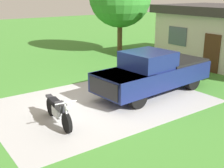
# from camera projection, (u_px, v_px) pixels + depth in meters

# --- Properties ---
(ground_plane) EXTENTS (80.00, 80.00, 0.00)m
(ground_plane) POSITION_uv_depth(u_px,v_px,m) (102.00, 103.00, 11.72)
(ground_plane) COLOR #428431
(driveway_pad) EXTENTS (5.75, 8.54, 0.01)m
(driveway_pad) POSITION_uv_depth(u_px,v_px,m) (102.00, 102.00, 11.71)
(driveway_pad) COLOR #ACACAC
(driveway_pad) RESTS_ON ground
(motorcycle) EXTENTS (2.21, 0.70, 1.09)m
(motorcycle) POSITION_uv_depth(u_px,v_px,m) (58.00, 111.00, 9.71)
(motorcycle) COLOR black
(motorcycle) RESTS_ON ground
(pickup_truck) EXTENTS (2.40, 5.75, 1.90)m
(pickup_truck) POSITION_uv_depth(u_px,v_px,m) (155.00, 72.00, 12.61)
(pickup_truck) COLOR black
(pickup_truck) RESTS_ON ground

